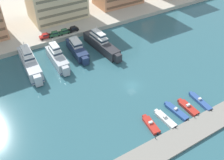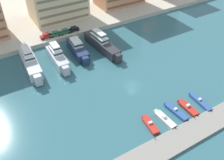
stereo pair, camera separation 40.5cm
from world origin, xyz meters
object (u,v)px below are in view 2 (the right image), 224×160
Objects in this scene: yacht_silver_left at (58,57)px; motorboat_red_far_left at (150,125)px; motorboat_blue_mid_left at (176,112)px; car_green_left at (55,34)px; car_black_center_left at (74,29)px; yacht_charcoal_center_left at (102,44)px; car_green_mid_left at (65,31)px; yacht_silver_far_left at (30,62)px; car_red_far_left at (46,36)px; yacht_navy_mid_left at (78,49)px; motorboat_blue_center at (200,102)px; motorboat_white_left at (165,119)px; motorboat_red_center_left at (188,108)px.

yacht_silver_left is 37.87m from motorboat_red_far_left.
motorboat_blue_mid_left is 52.91m from car_green_left.
yacht_silver_left reaches higher than car_black_center_left.
yacht_charcoal_center_left reaches higher than motorboat_red_far_left.
car_green_left is 1.01× the size of car_green_mid_left.
car_green_mid_left is at bearing 37.18° from yacht_silver_far_left.
car_red_far_left is at bearing 176.10° from car_green_mid_left.
yacht_silver_far_left is at bearing -179.00° from yacht_navy_mid_left.
motorboat_blue_mid_left is 51.97m from car_green_mid_left.
motorboat_blue_center is (8.10, -0.59, -0.02)m from motorboat_blue_mid_left.
motorboat_blue_center is at bearing -74.43° from car_black_center_left.
car_black_center_left reaches higher than motorboat_white_left.
motorboat_white_left is at bearing -79.63° from car_green_left.
yacht_charcoal_center_left is 16.28m from car_green_mid_left.
motorboat_blue_mid_left is 54.31m from car_red_far_left.
motorboat_red_far_left is 0.81× the size of motorboat_blue_center.
car_red_far_left is at bearing 108.46° from motorboat_blue_mid_left.
yacht_charcoal_center_left is 3.13× the size of motorboat_red_far_left.
yacht_charcoal_center_left is 37.42m from motorboat_white_left.
yacht_charcoal_center_left is 2.55× the size of motorboat_blue_center.
car_red_far_left is at bearing 85.30° from yacht_silver_left.
motorboat_red_center_left is (3.65, -0.61, -0.00)m from motorboat_blue_mid_left.
motorboat_blue_center is (26.52, -36.94, -1.98)m from yacht_silver_left.
motorboat_white_left is (6.22, -38.94, -1.45)m from yacht_navy_mid_left.
yacht_navy_mid_left is at bearing 115.45° from motorboat_blue_center.
car_green_mid_left is (-1.44, 51.10, 2.20)m from motorboat_red_far_left.
motorboat_white_left reaches higher than motorboat_blue_mid_left.
car_green_left is (3.51, -0.41, 0.00)m from car_red_far_left.
motorboat_red_center_left is at bearing -70.12° from yacht_navy_mid_left.
motorboat_white_left is 52.55m from car_green_left.
yacht_silver_far_left reaches higher than motorboat_red_center_left.
yacht_silver_far_left is 4.79× the size of car_black_center_left.
car_red_far_left reaches higher than motorboat_white_left.
car_green_left is 1.01× the size of car_black_center_left.
yacht_navy_mid_left is at bearing 105.23° from motorboat_blue_mid_left.
yacht_charcoal_center_left is at bearing -44.18° from car_red_far_left.
car_green_left is (-3.23, 12.70, 0.70)m from yacht_navy_mid_left.
car_red_far_left is 3.53m from car_green_left.
yacht_navy_mid_left is at bearing 1.00° from yacht_silver_far_left.
motorboat_red_far_left is 52.38m from car_red_far_left.
car_green_mid_left is at bearing 91.62° from motorboat_red_far_left.
motorboat_blue_mid_left is at bearing -86.87° from yacht_charcoal_center_left.
yacht_navy_mid_left is 0.75× the size of yacht_charcoal_center_left.
yacht_charcoal_center_left is at bearing 105.15° from motorboat_blue_center.
yacht_silver_far_left reaches higher than yacht_navy_mid_left.
car_red_far_left is (-12.96, 52.05, 2.15)m from motorboat_white_left.
motorboat_red_center_left is 1.69× the size of car_red_far_left.
yacht_navy_mid_left is 13.13m from car_green_left.
yacht_silver_left is at bearing 111.04° from motorboat_white_left.
yacht_navy_mid_left reaches higher than motorboat_red_center_left.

